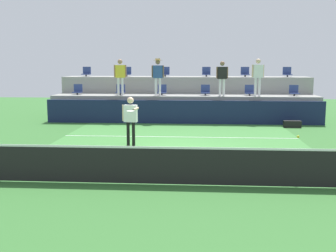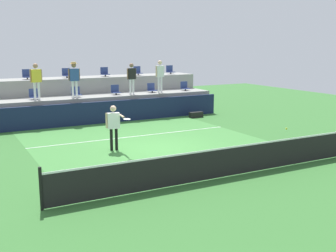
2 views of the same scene
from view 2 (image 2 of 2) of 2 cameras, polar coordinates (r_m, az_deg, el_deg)
The scene contains 24 objects.
ground_plane at distance 15.89m, azimuth -1.13°, elevation -3.11°, with size 40.00×40.00×0.00m, color #336B2D.
court_inner_paint at distance 16.76m, azimuth -2.69°, elevation -2.36°, with size 9.00×10.00×0.01m, color #3D7F38.
court_service_line at distance 18.00m, azimuth -4.61°, elevation -1.43°, with size 9.00×0.06×0.00m, color white.
tennis_net at distance 12.45m, azimuth 7.29°, elevation -4.85°, with size 10.48×0.08×1.07m.
sponsor_backboard at distance 21.19m, azimuth -8.54°, elevation 1.88°, with size 13.00×0.16×1.10m, color #141E42.
seating_tier_lower at distance 22.39m, azimuth -9.67°, elevation 2.53°, with size 13.00×1.80×1.25m, color gray.
seating_tier_upper at distance 24.04m, azimuth -11.08°, elevation 4.08°, with size 13.00×1.80×2.10m, color gray.
stadium_chair_lower_left at distance 21.44m, azimuth -17.81°, elevation 4.05°, with size 0.44×0.40×0.52m.
stadium_chair_lower_mid_left at distance 21.90m, azimuth -12.43°, elevation 4.46°, with size 0.44×0.40×0.52m.
stadium_chair_lower_mid_right at distance 22.57m, azimuth -7.17°, elevation 4.82°, with size 0.44×0.40×0.52m.
stadium_chair_lower_right at distance 23.42m, azimuth -2.25°, elevation 5.12°, with size 0.44×0.40×0.52m.
stadium_chair_lower_far_right at distance 24.43m, azimuth 2.30°, elevation 5.37°, with size 0.44×0.40×0.52m.
stadium_chair_upper_left at distance 23.13m, azimuth -18.68°, elevation 6.59°, with size 0.44×0.40×0.52m.
stadium_chair_upper_mid_left at distance 23.56m, azimuth -13.68°, elevation 6.93°, with size 0.44×0.40×0.52m.
stadium_chair_upper_mid_right at distance 24.21m, azimuth -8.62°, elevation 7.22°, with size 0.44×0.40×0.52m.
stadium_chair_upper_right at distance 24.96m, azimuth -4.17°, elevation 7.43°, with size 0.44×0.40×0.52m.
stadium_chair_upper_far_right at distance 25.93m, azimuth 0.29°, elevation 7.59°, with size 0.44×0.40×0.52m.
tennis_player at distance 15.53m, azimuth -7.38°, elevation 0.37°, with size 0.60×1.23×1.69m.
spectator_in_white at distance 20.99m, azimuth -17.56°, elevation 6.27°, with size 0.61×0.28×1.76m.
spectator_with_hat at distance 21.41m, azimuth -12.69°, elevation 6.70°, with size 0.61×0.44×1.79m.
spectator_in_grey at distance 22.44m, azimuth -4.98°, elevation 6.84°, with size 0.59×0.26×1.66m.
spectator_leaning_on_rail at distance 23.15m, azimuth -1.11°, elevation 7.22°, with size 0.61×0.29×1.78m.
tennis_ball at distance 14.73m, azimuth 15.85°, elevation -0.36°, with size 0.07×0.07×0.07m.
equipment_bag at distance 22.65m, azimuth 3.85°, elevation 1.54°, with size 0.76×0.28×0.30m, color black.
Camera 2 is at (-6.99, -13.72, 3.90)m, focal length 44.69 mm.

